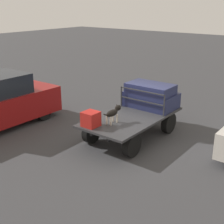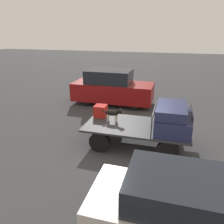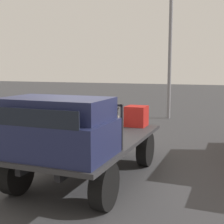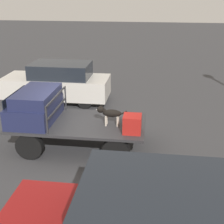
{
  "view_description": "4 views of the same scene",
  "coord_description": "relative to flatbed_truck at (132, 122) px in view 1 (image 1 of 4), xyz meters",
  "views": [
    {
      "loc": [
        -8.94,
        -6.02,
        4.81
      ],
      "look_at": [
        -1.05,
        0.11,
        1.28
      ],
      "focal_mm": 50.0,
      "sensor_mm": 36.0,
      "label": 1
    },
    {
      "loc": [
        1.2,
        -7.85,
        4.38
      ],
      "look_at": [
        -1.05,
        0.11,
        1.28
      ],
      "focal_mm": 35.0,
      "sensor_mm": 36.0,
      "label": 2
    },
    {
      "loc": [
        5.75,
        2.76,
        2.3
      ],
      "look_at": [
        -1.05,
        0.11,
        1.28
      ],
      "focal_mm": 50.0,
      "sensor_mm": 36.0,
      "label": 3
    },
    {
      "loc": [
        -2.17,
        8.53,
        4.64
      ],
      "look_at": [
        -1.05,
        0.11,
        1.28
      ],
      "focal_mm": 50.0,
      "sensor_mm": 36.0,
      "label": 4
    }
  ],
  "objects": [
    {
      "name": "ground_plane",
      "position": [
        0.0,
        0.0,
        -0.63
      ],
      "size": [
        80.0,
        80.0,
        0.0
      ],
      "primitive_type": "plane",
      "color": "#38383A"
    },
    {
      "name": "cargo_crate",
      "position": [
        -1.68,
        0.52,
        0.49
      ],
      "size": [
        0.51,
        0.51,
        0.51
      ],
      "color": "#AD1E19",
      "rests_on": "flatbed_truck"
    },
    {
      "name": "flatbed_truck",
      "position": [
        0.0,
        0.0,
        0.0
      ],
      "size": [
        4.06,
        2.07,
        0.86
      ],
      "color": "black",
      "rests_on": "ground"
    },
    {
      "name": "truck_cab",
      "position": [
        1.32,
        0.0,
        0.68
      ],
      "size": [
        1.26,
        1.95,
        0.96
      ],
      "color": "#1E2347",
      "rests_on": "flatbed_truck"
    },
    {
      "name": "dog",
      "position": [
        -0.96,
        0.11,
        0.61
      ],
      "size": [
        0.93,
        0.23,
        0.62
      ],
      "rotation": [
        0.0,
        0.0,
        -0.21
      ],
      "color": "beige",
      "rests_on": "flatbed_truck"
    },
    {
      "name": "truck_headboard",
      "position": [
        0.65,
        0.0,
        0.78
      ],
      "size": [
        0.04,
        1.95,
        0.82
      ],
      "color": "#2D2D30",
      "rests_on": "flatbed_truck"
    }
  ]
}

